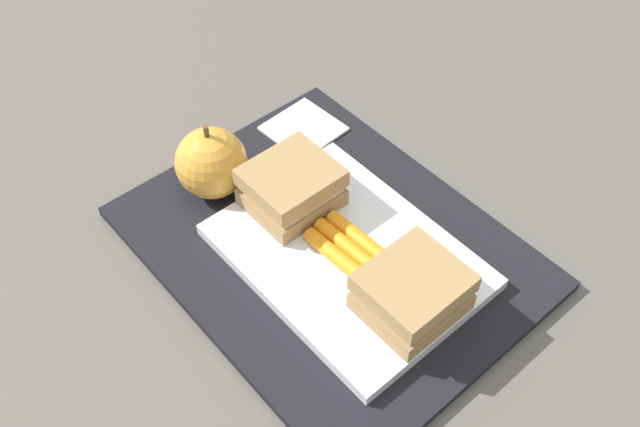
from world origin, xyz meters
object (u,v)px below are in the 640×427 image
object	(u,v)px
food_tray	(347,256)
sandwich_half_right	(291,187)
carrot_sticks_bundle	(347,247)
paper_napkin	(303,129)
sandwich_half_left	(412,292)
apple	(211,163)

from	to	relation	value
food_tray	sandwich_half_right	distance (m)	0.08
food_tray	carrot_sticks_bundle	xyz separation A→B (m)	(0.00, 0.00, 0.01)
food_tray	sandwich_half_right	xyz separation A→B (m)	(0.08, 0.00, 0.03)
carrot_sticks_bundle	paper_napkin	world-z (taller)	carrot_sticks_bundle
sandwich_half_left	carrot_sticks_bundle	bearing A→B (deg)	0.25
food_tray	sandwich_half_left	xyz separation A→B (m)	(-0.08, 0.00, 0.03)
apple	paper_napkin	size ratio (longest dim) A/B	1.16
food_tray	paper_napkin	world-z (taller)	food_tray
food_tray	paper_napkin	xyz separation A→B (m)	(0.16, -0.08, -0.00)
food_tray	carrot_sticks_bundle	bearing A→B (deg)	54.07
carrot_sticks_bundle	apple	distance (m)	0.16
sandwich_half_left	paper_napkin	world-z (taller)	sandwich_half_left
food_tray	carrot_sticks_bundle	world-z (taller)	carrot_sticks_bundle
apple	sandwich_half_right	bearing A→B (deg)	-152.62
sandwich_half_right	apple	xyz separation A→B (m)	(0.07, 0.04, 0.00)
sandwich_half_right	sandwich_half_left	bearing A→B (deg)	180.00
food_tray	sandwich_half_right	world-z (taller)	sandwich_half_right
food_tray	sandwich_half_right	size ratio (longest dim) A/B	2.88
carrot_sticks_bundle	apple	size ratio (longest dim) A/B	0.96
food_tray	sandwich_half_left	size ratio (longest dim) A/B	2.88
food_tray	paper_napkin	distance (m)	0.18
food_tray	carrot_sticks_bundle	distance (m)	0.01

